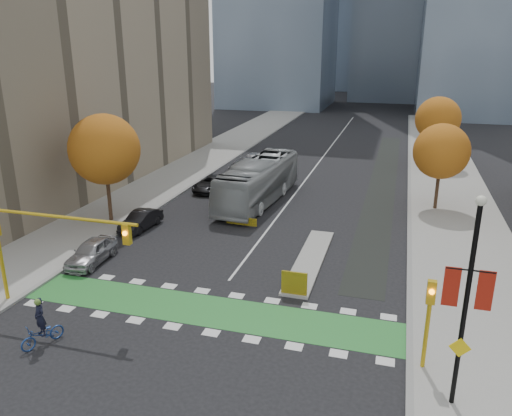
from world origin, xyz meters
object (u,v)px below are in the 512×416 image
Objects in this scene: traffic_signal_west at (39,235)px; bus at (259,181)px; parked_car_a at (92,252)px; parked_car_b at (141,220)px; parked_car_c at (240,170)px; banner_lamppost at (467,296)px; cyclist at (42,330)px; tree_west at (105,149)px; traffic_signal_east at (429,312)px; tree_east_near at (441,151)px; tree_east_far at (438,119)px; parked_car_e at (253,160)px; parked_car_d at (212,184)px; hazard_board at (294,283)px.

traffic_signal_west is 0.64× the size of bus.
parked_car_a is 1.06× the size of parked_car_b.
banner_lamppost is at bearing -55.12° from parked_car_c.
traffic_signal_west is 4.82m from cyclist.
tree_west is 9.05m from parked_car_a.
traffic_signal_east is 1.01× the size of parked_car_b.
tree_east_far is at bearing 88.21° from tree_east_near.
traffic_signal_west is (-19.93, -22.51, -0.83)m from tree_east_near.
tree_west is 1.08× the size of tree_east_far.
parked_car_e is at bearing 87.76° from traffic_signal_west.
banner_lamppost is 31.41m from parked_car_d.
tree_east_far is at bearing 42.76° from parked_car_d.
parked_car_a is at bearing -141.01° from tree_east_near.
traffic_signal_east is 22.84m from parked_car_b.
tree_east_far is 1.79× the size of parked_car_a.
hazard_board is at bearing -104.12° from tree_east_far.
parked_car_d is (-18.15, 22.59, -2.06)m from traffic_signal_east.
parked_car_b is at bearing -91.59° from parked_car_e.
tree_west is 2.03× the size of parked_car_b.
banner_lamppost is at bearing -28.73° from parked_car_b.
tree_east_far reaches higher than bus.
parked_car_a is at bearing 100.99° from traffic_signal_west.
parked_car_a is (-19.50, 5.51, -2.00)m from traffic_signal_east.
parked_car_c is 1.19× the size of parked_car_d.
traffic_signal_east is 0.96× the size of parked_car_a.
parked_car_b is at bearing -121.78° from bus.
parked_car_b is at bearing -128.74° from tree_east_far.
parked_car_c reaches higher than parked_car_b.
tree_east_far is 45.58m from cyclist.
tree_west is at bearing 148.32° from banner_lamppost.
tree_east_far reaches higher than traffic_signal_west.
parked_car_e is at bearing 117.70° from banner_lamppost.
traffic_signal_west is at bearing 174.14° from banner_lamppost.
banner_lamppost is (19.43, -1.99, 0.58)m from traffic_signal_west.
bus is (5.41, 20.57, -2.19)m from traffic_signal_west.
tree_east_near is 27.33m from parked_car_a.
parked_car_b is at bearing 149.02° from traffic_signal_east.
parked_car_a reaches higher than parked_car_d.
hazard_board is at bearing -61.79° from parked_car_c.
tree_east_far is 39.64m from parked_car_a.
traffic_signal_east is at bearing -93.81° from tree_east_near.
bus is at bearing 112.35° from hazard_board.
traffic_signal_west reaches higher than parked_car_c.
banner_lamppost is 2.05× the size of parked_car_b.
tree_east_far is at bearing 75.88° from hazard_board.
hazard_board is 0.11× the size of bus.
parked_car_c is 5.00m from parked_car_e.
tree_west is 1.42× the size of parked_car_c.
banner_lamppost is at bearing -91.17° from tree_east_near.
tree_east_far is at bearing 46.70° from tree_west.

